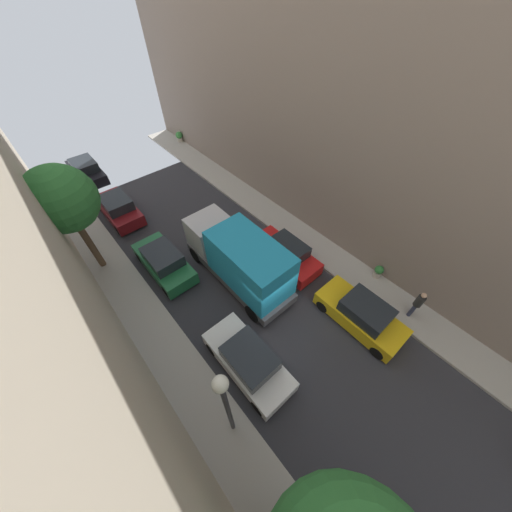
{
  "coord_description": "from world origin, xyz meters",
  "views": [
    {
      "loc": [
        -5.32,
        -4.45,
        12.22
      ],
      "look_at": [
        1.5,
        3.38,
        0.5
      ],
      "focal_mm": 19.39,
      "sensor_mm": 36.0,
      "label": 1
    }
  ],
  "objects": [
    {
      "name": "lamp_post",
      "position": [
        -4.6,
        -2.31,
        3.66
      ],
      "size": [
        0.44,
        0.44,
        5.31
      ],
      "color": "#333338",
      "rests_on": "sidewalk_left"
    },
    {
      "name": "pedestrian",
      "position": [
        4.91,
        -4.22,
        1.07
      ],
      "size": [
        0.4,
        0.36,
        1.72
      ],
      "color": "#2D334C",
      "rests_on": "sidewalk_right"
    },
    {
      "name": "building_right",
      "position": [
        9.0,
        0.0,
        10.96
      ],
      "size": [
        6.0,
        44.0,
        21.91
      ],
      "primitive_type": "cube",
      "color": "gray",
      "rests_on": "ground"
    },
    {
      "name": "sidewalk_right",
      "position": [
        5.0,
        0.0,
        0.07
      ],
      "size": [
        2.0,
        44.0,
        0.15
      ],
      "primitive_type": "cube",
      "color": "#A8A399",
      "rests_on": "ground"
    },
    {
      "name": "sidewalk_left",
      "position": [
        -5.0,
        0.0,
        0.07
      ],
      "size": [
        2.0,
        44.0,
        0.15
      ],
      "primitive_type": "cube",
      "color": "#A8A399",
      "rests_on": "ground"
    },
    {
      "name": "parked_car_left_2",
      "position": [
        -2.7,
        6.23,
        0.72
      ],
      "size": [
        1.78,
        4.2,
        1.57
      ],
      "color": "#1E6638",
      "rests_on": "ground"
    },
    {
      "name": "parked_car_left_4",
      "position": [
        -2.7,
        18.38,
        0.72
      ],
      "size": [
        1.78,
        4.2,
        1.57
      ],
      "color": "black",
      "rests_on": "ground"
    },
    {
      "name": "ground",
      "position": [
        0.0,
        0.0,
        0.0
      ],
      "size": [
        32.0,
        32.0,
        0.0
      ],
      "primitive_type": "plane",
      "color": "#2D2D33"
    },
    {
      "name": "potted_plant_3",
      "position": [
        5.71,
        -1.82,
        0.55
      ],
      "size": [
        0.46,
        0.46,
        0.77
      ],
      "color": "#B2A899",
      "rests_on": "sidewalk_right"
    },
    {
      "name": "delivery_truck",
      "position": [
        0.0,
        2.93,
        1.79
      ],
      "size": [
        2.26,
        6.6,
        3.38
      ],
      "color": "#4C4C51",
      "rests_on": "ground"
    },
    {
      "name": "parked_car_left_3",
      "position": [
        -2.7,
        12.35,
        0.72
      ],
      "size": [
        1.78,
        4.2,
        1.57
      ],
      "color": "maroon",
      "rests_on": "ground"
    },
    {
      "name": "potted_plant_5",
      "position": [
        5.72,
        18.91,
        0.63
      ],
      "size": [
        0.6,
        0.6,
        0.89
      ],
      "color": "#B2A899",
      "rests_on": "sidewalk_right"
    },
    {
      "name": "parked_car_right_2",
      "position": [
        2.7,
        2.28,
        0.72
      ],
      "size": [
        1.78,
        4.2,
        1.57
      ],
      "color": "red",
      "rests_on": "ground"
    },
    {
      "name": "parked_car_right_1",
      "position": [
        2.7,
        -2.77,
        0.72
      ],
      "size": [
        1.78,
        4.2,
        1.57
      ],
      "color": "gold",
      "rests_on": "ground"
    },
    {
      "name": "parked_car_left_1",
      "position": [
        -2.7,
        -0.96,
        0.72
      ],
      "size": [
        1.78,
        4.2,
        1.57
      ],
      "color": "white",
      "rests_on": "ground"
    },
    {
      "name": "street_tree_0",
      "position": [
        -5.27,
        8.86,
        4.64
      ],
      "size": [
        3.12,
        3.12,
        6.08
      ],
      "color": "brown",
      "rests_on": "sidewalk_left"
    }
  ]
}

